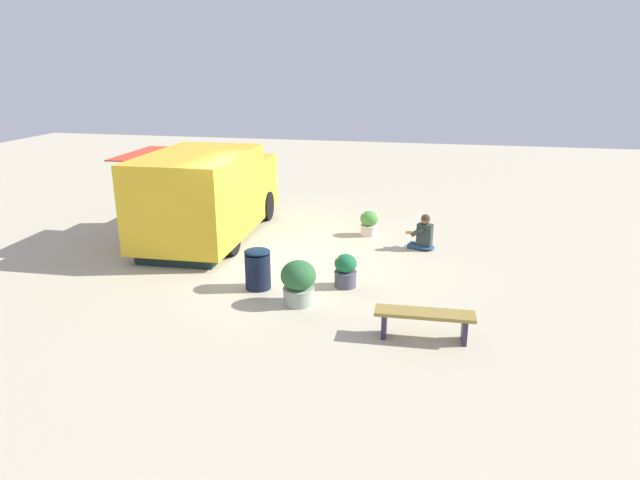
{
  "coord_description": "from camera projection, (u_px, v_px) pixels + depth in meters",
  "views": [
    {
      "loc": [
        -3.89,
        11.87,
        4.44
      ],
      "look_at": [
        -1.55,
        0.72,
        0.79
      ],
      "focal_mm": 31.76,
      "sensor_mm": 36.0,
      "label": 1
    }
  ],
  "objects": [
    {
      "name": "food_truck",
      "position": [
        208.0,
        196.0,
        14.54
      ],
      "size": [
        2.96,
        5.44,
        2.28
      ],
      "color": "gold",
      "rests_on": "ground_plane"
    },
    {
      "name": "planter_flowering_far",
      "position": [
        345.0,
        270.0,
        11.48
      ],
      "size": [
        0.47,
        0.47,
        0.69
      ],
      "color": "#494757",
      "rests_on": "ground_plane"
    },
    {
      "name": "person_customer",
      "position": [
        423.0,
        235.0,
        13.76
      ],
      "size": [
        0.78,
        0.56,
        0.88
      ],
      "color": "navy",
      "rests_on": "ground_plane"
    },
    {
      "name": "plaza_bench",
      "position": [
        424.0,
        318.0,
        9.31
      ],
      "size": [
        1.65,
        0.45,
        0.49
      ],
      "color": "olive",
      "rests_on": "ground_plane"
    },
    {
      "name": "planter_flowering_near",
      "position": [
        369.0,
        223.0,
        14.86
      ],
      "size": [
        0.47,
        0.47,
        0.65
      ],
      "color": "beige",
      "rests_on": "ground_plane"
    },
    {
      "name": "trash_bin",
      "position": [
        258.0,
        268.0,
        11.38
      ],
      "size": [
        0.53,
        0.53,
        0.83
      ],
      "color": "black",
      "rests_on": "ground_plane"
    },
    {
      "name": "ground_plane",
      "position": [
        261.0,
        259.0,
        13.18
      ],
      "size": [
        40.0,
        40.0,
        0.0
      ],
      "primitive_type": "plane",
      "color": "#BAAF94"
    },
    {
      "name": "planter_flowering_side",
      "position": [
        298.0,
        282.0,
        10.63
      ],
      "size": [
        0.67,
        0.67,
        0.86
      ],
      "color": "#909C8C",
      "rests_on": "ground_plane"
    }
  ]
}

